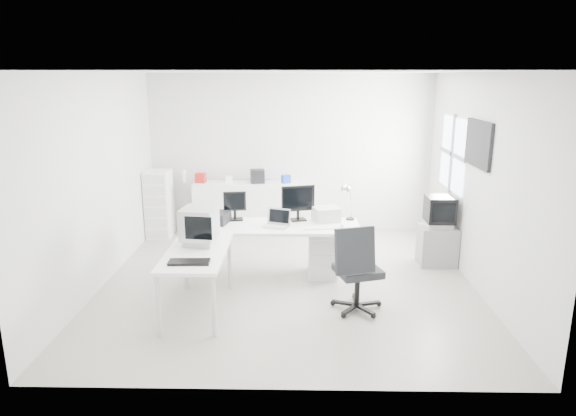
{
  "coord_description": "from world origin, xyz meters",
  "views": [
    {
      "loc": [
        0.13,
        -6.58,
        2.77
      ],
      "look_at": [
        0.0,
        0.2,
        1.0
      ],
      "focal_mm": 32.0,
      "sensor_mm": 36.0,
      "label": 1
    }
  ],
  "objects_px": {
    "lcd_monitor_large": "(298,203)",
    "laser_printer": "(326,214)",
    "inkjet_printer": "(212,217)",
    "laptop": "(276,220)",
    "filing_cabinet": "(159,204)",
    "main_desk": "(273,251)",
    "crt_tv": "(440,212)",
    "office_chair": "(358,266)",
    "side_desk": "(198,281)",
    "sideboard": "(247,208)",
    "drawer_pedestal": "(323,255)",
    "crt_monitor": "(199,227)",
    "tv_cabinet": "(437,246)",
    "lcd_monitor_small": "(235,206)"
  },
  "relations": [
    {
      "from": "drawer_pedestal",
      "to": "lcd_monitor_large",
      "type": "relative_size",
      "value": 1.21
    },
    {
      "from": "inkjet_printer",
      "to": "tv_cabinet",
      "type": "relative_size",
      "value": 0.76
    },
    {
      "from": "drawer_pedestal",
      "to": "crt_monitor",
      "type": "distance_m",
      "value": 1.92
    },
    {
      "from": "inkjet_printer",
      "to": "laser_printer",
      "type": "height_order",
      "value": "laser_printer"
    },
    {
      "from": "crt_tv",
      "to": "drawer_pedestal",
      "type": "bearing_deg",
      "value": -165.02
    },
    {
      "from": "inkjet_printer",
      "to": "office_chair",
      "type": "relative_size",
      "value": 0.4
    },
    {
      "from": "office_chair",
      "to": "lcd_monitor_large",
      "type": "bearing_deg",
      "value": 101.88
    },
    {
      "from": "drawer_pedestal",
      "to": "lcd_monitor_large",
      "type": "height_order",
      "value": "lcd_monitor_large"
    },
    {
      "from": "inkjet_printer",
      "to": "laser_printer",
      "type": "xyz_separation_m",
      "value": [
        1.6,
        0.12,
        0.02
      ]
    },
    {
      "from": "tv_cabinet",
      "to": "filing_cabinet",
      "type": "xyz_separation_m",
      "value": [
        -4.5,
        1.29,
        0.29
      ]
    },
    {
      "from": "side_desk",
      "to": "crt_tv",
      "type": "xyz_separation_m",
      "value": [
        3.28,
        1.61,
        0.43
      ]
    },
    {
      "from": "lcd_monitor_large",
      "to": "inkjet_printer",
      "type": "bearing_deg",
      "value": 171.32
    },
    {
      "from": "lcd_monitor_small",
      "to": "laptop",
      "type": "xyz_separation_m",
      "value": [
        0.6,
        -0.35,
        -0.1
      ]
    },
    {
      "from": "laser_printer",
      "to": "sideboard",
      "type": "distance_m",
      "value": 2.26
    },
    {
      "from": "crt_tv",
      "to": "sideboard",
      "type": "distance_m",
      "value": 3.37
    },
    {
      "from": "tv_cabinet",
      "to": "main_desk",
      "type": "bearing_deg",
      "value": -168.08
    },
    {
      "from": "office_chair",
      "to": "tv_cabinet",
      "type": "bearing_deg",
      "value": 31.91
    },
    {
      "from": "main_desk",
      "to": "crt_tv",
      "type": "bearing_deg",
      "value": 11.92
    },
    {
      "from": "laptop",
      "to": "filing_cabinet",
      "type": "bearing_deg",
      "value": 157.2
    },
    {
      "from": "lcd_monitor_large",
      "to": "drawer_pedestal",
      "type": "bearing_deg",
      "value": -45.55
    },
    {
      "from": "laser_printer",
      "to": "crt_tv",
      "type": "distance_m",
      "value": 1.71
    },
    {
      "from": "crt_monitor",
      "to": "crt_tv",
      "type": "xyz_separation_m",
      "value": [
        3.28,
        1.36,
        -0.17
      ]
    },
    {
      "from": "drawer_pedestal",
      "to": "tv_cabinet",
      "type": "bearing_deg",
      "value": 14.98
    },
    {
      "from": "sideboard",
      "to": "filing_cabinet",
      "type": "distance_m",
      "value": 1.52
    },
    {
      "from": "crt_monitor",
      "to": "office_chair",
      "type": "distance_m",
      "value": 1.97
    },
    {
      "from": "lcd_monitor_large",
      "to": "laser_printer",
      "type": "distance_m",
      "value": 0.43
    },
    {
      "from": "main_desk",
      "to": "sideboard",
      "type": "height_order",
      "value": "sideboard"
    },
    {
      "from": "lcd_monitor_large",
      "to": "office_chair",
      "type": "distance_m",
      "value": 1.55
    },
    {
      "from": "lcd_monitor_large",
      "to": "crt_monitor",
      "type": "distance_m",
      "value": 1.63
    },
    {
      "from": "lcd_monitor_small",
      "to": "office_chair",
      "type": "relative_size",
      "value": 0.36
    },
    {
      "from": "main_desk",
      "to": "lcd_monitor_large",
      "type": "xyz_separation_m",
      "value": [
        0.35,
        0.25,
        0.62
      ]
    },
    {
      "from": "drawer_pedestal",
      "to": "crt_monitor",
      "type": "height_order",
      "value": "crt_monitor"
    },
    {
      "from": "crt_monitor",
      "to": "side_desk",
      "type": "bearing_deg",
      "value": -82.03
    },
    {
      "from": "main_desk",
      "to": "office_chair",
      "type": "bearing_deg",
      "value": -44.57
    },
    {
      "from": "side_desk",
      "to": "filing_cabinet",
      "type": "bearing_deg",
      "value": 112.72
    },
    {
      "from": "main_desk",
      "to": "side_desk",
      "type": "xyz_separation_m",
      "value": [
        -0.85,
        -1.1,
        0.0
      ]
    },
    {
      "from": "laptop",
      "to": "laser_printer",
      "type": "distance_m",
      "value": 0.77
    },
    {
      "from": "filing_cabinet",
      "to": "sideboard",
      "type": "bearing_deg",
      "value": 8.15
    },
    {
      "from": "main_desk",
      "to": "crt_monitor",
      "type": "xyz_separation_m",
      "value": [
        -0.85,
        -0.85,
        0.6
      ]
    },
    {
      "from": "crt_tv",
      "to": "filing_cabinet",
      "type": "distance_m",
      "value": 4.69
    },
    {
      "from": "sideboard",
      "to": "laser_printer",
      "type": "bearing_deg",
      "value": -53.91
    },
    {
      "from": "lcd_monitor_small",
      "to": "lcd_monitor_large",
      "type": "height_order",
      "value": "lcd_monitor_large"
    },
    {
      "from": "side_desk",
      "to": "inkjet_printer",
      "type": "xyz_separation_m",
      "value": [
        0.0,
        1.2,
        0.45
      ]
    },
    {
      "from": "lcd_monitor_large",
      "to": "office_chair",
      "type": "xyz_separation_m",
      "value": [
        0.72,
        -1.3,
        -0.45
      ]
    },
    {
      "from": "crt_tv",
      "to": "laser_printer",
      "type": "bearing_deg",
      "value": -170.1
    },
    {
      "from": "laser_printer",
      "to": "filing_cabinet",
      "type": "relative_size",
      "value": 0.3
    },
    {
      "from": "drawer_pedestal",
      "to": "office_chair",
      "type": "height_order",
      "value": "office_chair"
    },
    {
      "from": "laptop",
      "to": "filing_cabinet",
      "type": "distance_m",
      "value": 2.86
    },
    {
      "from": "crt_monitor",
      "to": "main_desk",
      "type": "bearing_deg",
      "value": 52.97
    },
    {
      "from": "lcd_monitor_small",
      "to": "office_chair",
      "type": "bearing_deg",
      "value": -46.03
    }
  ]
}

